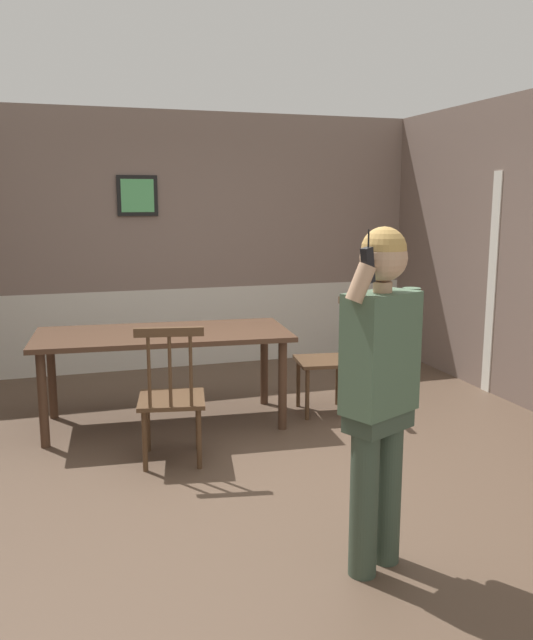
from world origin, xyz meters
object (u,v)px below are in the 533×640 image
object	(u,v)px
person_figure	(381,379)
chair_by_doorway	(328,358)
chair_near_window	(171,397)
dining_table	(163,342)

from	to	relation	value
person_figure	chair_by_doorway	bearing A→B (deg)	-131.92
chair_by_doorway	person_figure	distance (m)	2.52
chair_near_window	person_figure	distance (m)	1.89
dining_table	chair_near_window	bearing A→B (deg)	-95.13
dining_table	person_figure	xyz separation A→B (m)	(0.68, -2.49, 0.29)
chair_near_window	dining_table	bearing A→B (deg)	95.31
dining_table	person_figure	bearing A→B (deg)	-74.72
person_figure	chair_near_window	bearing A→B (deg)	-90.42
dining_table	chair_by_doorway	bearing A→B (deg)	-4.95
dining_table	chair_by_doorway	distance (m)	1.42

